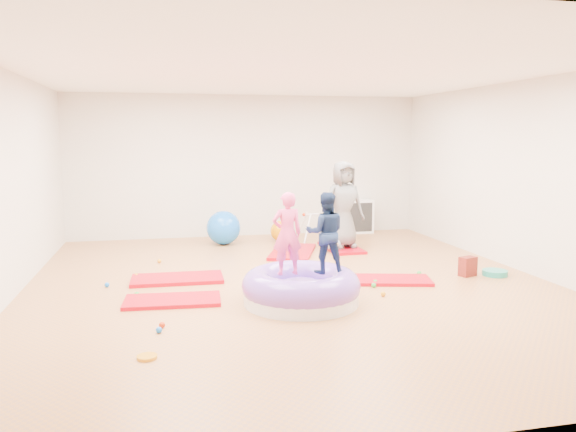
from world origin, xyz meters
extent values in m
cube|color=#B17336|center=(0.00, 0.00, 0.00)|extent=(7.00, 8.00, 0.01)
cube|color=white|center=(0.00, 0.00, 2.80)|extent=(7.00, 8.00, 0.01)
cube|color=silver|center=(0.00, 4.00, 1.40)|extent=(7.00, 0.01, 2.80)
cube|color=silver|center=(0.00, -4.00, 1.40)|extent=(7.00, 0.01, 2.80)
cube|color=silver|center=(-3.50, 0.00, 1.40)|extent=(0.01, 8.00, 2.80)
cube|color=silver|center=(3.50, 0.00, 1.40)|extent=(0.01, 8.00, 2.80)
cube|color=#C80003|center=(-1.59, -0.45, 0.02)|extent=(1.18, 0.65, 0.05)
cube|color=#C80003|center=(-1.51, 0.60, 0.03)|extent=(1.26, 0.66, 0.05)
cube|color=#C80003|center=(0.47, 2.03, 0.03)|extent=(1.10, 1.48, 0.06)
cube|color=#C80003|center=(1.35, -0.10, 0.02)|extent=(1.21, 0.81, 0.05)
cube|color=#C80003|center=(1.40, 2.22, 0.02)|extent=(0.58, 1.12, 0.05)
cylinder|color=silver|center=(-0.09, -0.82, 0.08)|extent=(1.37, 1.37, 0.16)
torus|color=#744ABA|center=(-0.09, -0.82, 0.22)|extent=(1.42, 1.42, 0.38)
ellipsoid|color=#744ABA|center=(-0.09, -0.82, 0.13)|extent=(0.75, 0.75, 0.34)
imported|color=#FF478A|center=(-0.26, -0.80, 0.90)|extent=(0.37, 0.25, 0.98)
imported|color=#142447|center=(0.20, -0.82, 0.90)|extent=(0.53, 0.45, 0.97)
imported|color=#606060|center=(1.41, 2.17, 0.81)|extent=(0.81, 0.59, 1.52)
ellipsoid|color=#AEC5D6|center=(1.16, 2.02, 0.14)|extent=(0.33, 0.22, 0.19)
sphere|color=#D4AF88|center=(1.16, 1.87, 0.17)|extent=(0.16, 0.16, 0.16)
sphere|color=orange|center=(0.98, -0.77, 0.03)|extent=(0.07, 0.07, 0.07)
sphere|color=red|center=(-1.72, -1.36, 0.03)|extent=(0.07, 0.07, 0.07)
sphere|color=blue|center=(-1.75, -1.51, 0.03)|extent=(0.07, 0.07, 0.07)
sphere|color=blue|center=(-2.43, 0.45, 0.03)|extent=(0.07, 0.07, 0.07)
sphere|color=green|center=(1.02, -0.35, 0.03)|extent=(0.07, 0.07, 0.07)
sphere|color=green|center=(-2.02, -0.11, 0.03)|extent=(0.07, 0.07, 0.07)
sphere|color=orange|center=(-1.76, 1.78, 0.03)|extent=(0.07, 0.07, 0.07)
sphere|color=orange|center=(-2.07, 0.87, 0.03)|extent=(0.07, 0.07, 0.07)
sphere|color=green|center=(1.10, -0.19, 0.03)|extent=(0.07, 0.07, 0.07)
sphere|color=green|center=(1.90, 0.13, 0.03)|extent=(0.07, 0.07, 0.07)
sphere|color=blue|center=(-0.59, 3.11, 0.31)|extent=(0.63, 0.63, 0.63)
sphere|color=#D67D00|center=(0.51, 3.21, 0.20)|extent=(0.39, 0.39, 0.39)
cylinder|color=white|center=(0.91, 2.74, 0.29)|extent=(0.21, 0.21, 0.55)
cylinder|color=white|center=(0.91, 3.20, 0.29)|extent=(0.21, 0.21, 0.55)
cylinder|color=white|center=(1.42, 2.74, 0.29)|extent=(0.21, 0.21, 0.55)
cylinder|color=white|center=(1.42, 3.20, 0.29)|extent=(0.21, 0.21, 0.55)
cylinder|color=white|center=(1.17, 2.97, 0.53)|extent=(0.53, 0.03, 0.03)
sphere|color=red|center=(0.90, 2.97, 0.53)|extent=(0.06, 0.06, 0.06)
sphere|color=blue|center=(1.44, 2.97, 0.53)|extent=(0.06, 0.06, 0.06)
cube|color=white|center=(2.22, 3.80, 0.35)|extent=(0.69, 0.34, 0.69)
cube|color=#252525|center=(2.22, 3.64, 0.35)|extent=(0.59, 0.02, 0.59)
cube|color=white|center=(2.22, 3.75, 0.35)|extent=(0.02, 0.24, 0.61)
cube|color=white|center=(2.22, 3.75, 0.35)|extent=(0.61, 0.24, 0.02)
cylinder|color=teal|center=(2.96, -0.11, 0.04)|extent=(0.35, 0.35, 0.08)
cube|color=red|center=(2.56, -0.05, 0.14)|extent=(0.28, 0.22, 0.28)
cylinder|color=orange|center=(-1.85, -2.16, 0.01)|extent=(0.18, 0.18, 0.03)
camera|label=1|loc=(-1.66, -7.13, 1.97)|focal=35.00mm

